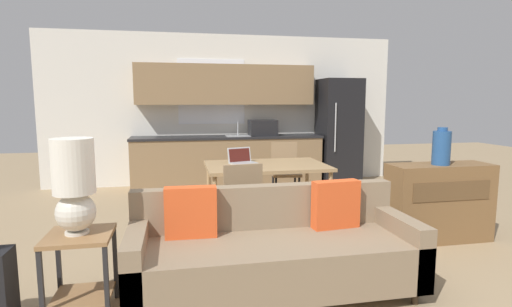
{
  "coord_description": "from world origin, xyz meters",
  "views": [
    {
      "loc": [
        -0.9,
        -2.7,
        1.52
      ],
      "look_at": [
        -0.05,
        1.5,
        0.95
      ],
      "focal_mm": 28.0,
      "sensor_mm": 36.0,
      "label": 1
    }
  ],
  "objects_px": {
    "dining_table": "(266,169)",
    "side_table": "(81,261)",
    "refrigerator": "(338,131)",
    "vase": "(441,147)",
    "dining_chair_far_right": "(285,169)",
    "laptop": "(242,160)",
    "table_lamp": "(74,185)",
    "credenza": "(439,202)",
    "couch": "(273,251)",
    "dining_chair_near_left": "(240,200)"
  },
  "relations": [
    {
      "from": "dining_table",
      "to": "vase",
      "type": "bearing_deg",
      "value": -34.25
    },
    {
      "from": "couch",
      "to": "table_lamp",
      "type": "height_order",
      "value": "table_lamp"
    },
    {
      "from": "dining_chair_near_left",
      "to": "dining_chair_far_right",
      "type": "distance_m",
      "value": 1.98
    },
    {
      "from": "vase",
      "to": "dining_chair_near_left",
      "type": "relative_size",
      "value": 0.45
    },
    {
      "from": "dining_table",
      "to": "side_table",
      "type": "height_order",
      "value": "dining_table"
    },
    {
      "from": "couch",
      "to": "dining_chair_near_left",
      "type": "relative_size",
      "value": 2.47
    },
    {
      "from": "refrigerator",
      "to": "laptop",
      "type": "bearing_deg",
      "value": -137.63
    },
    {
      "from": "dining_chair_far_right",
      "to": "table_lamp",
      "type": "bearing_deg",
      "value": -122.53
    },
    {
      "from": "dining_chair_far_right",
      "to": "laptop",
      "type": "height_order",
      "value": "laptop"
    },
    {
      "from": "side_table",
      "to": "dining_chair_far_right",
      "type": "relative_size",
      "value": 0.67
    },
    {
      "from": "couch",
      "to": "laptop",
      "type": "height_order",
      "value": "laptop"
    },
    {
      "from": "side_table",
      "to": "credenza",
      "type": "xyz_separation_m",
      "value": [
        3.47,
        0.87,
        0.03
      ]
    },
    {
      "from": "dining_chair_near_left",
      "to": "dining_chair_far_right",
      "type": "height_order",
      "value": "same"
    },
    {
      "from": "credenza",
      "to": "dining_chair_far_right",
      "type": "relative_size",
      "value": 1.25
    },
    {
      "from": "credenza",
      "to": "dining_chair_far_right",
      "type": "distance_m",
      "value": 2.29
    },
    {
      "from": "refrigerator",
      "to": "dining_table",
      "type": "bearing_deg",
      "value": -131.51
    },
    {
      "from": "laptop",
      "to": "dining_chair_far_right",
      "type": "bearing_deg",
      "value": 26.08
    },
    {
      "from": "dining_chair_near_left",
      "to": "laptop",
      "type": "distance_m",
      "value": 1.06
    },
    {
      "from": "dining_table",
      "to": "laptop",
      "type": "xyz_separation_m",
      "value": [
        -0.29,
        0.14,
        0.11
      ]
    },
    {
      "from": "dining_table",
      "to": "refrigerator",
      "type": "bearing_deg",
      "value": 48.49
    },
    {
      "from": "vase",
      "to": "dining_chair_far_right",
      "type": "height_order",
      "value": "vase"
    },
    {
      "from": "couch",
      "to": "credenza",
      "type": "distance_m",
      "value": 2.22
    },
    {
      "from": "couch",
      "to": "dining_chair_near_left",
      "type": "xyz_separation_m",
      "value": [
        -0.1,
        1.04,
        0.16
      ]
    },
    {
      "from": "dining_table",
      "to": "dining_chair_near_left",
      "type": "distance_m",
      "value": 1.0
    },
    {
      "from": "refrigerator",
      "to": "credenza",
      "type": "height_order",
      "value": "refrigerator"
    },
    {
      "from": "credenza",
      "to": "vase",
      "type": "height_order",
      "value": "vase"
    },
    {
      "from": "dining_table",
      "to": "dining_chair_near_left",
      "type": "xyz_separation_m",
      "value": [
        -0.47,
        -0.87,
        -0.17
      ]
    },
    {
      "from": "dining_table",
      "to": "dining_chair_far_right",
      "type": "height_order",
      "value": "dining_chair_far_right"
    },
    {
      "from": "laptop",
      "to": "refrigerator",
      "type": "bearing_deg",
      "value": 25.67
    },
    {
      "from": "refrigerator",
      "to": "vase",
      "type": "distance_m",
      "value": 3.23
    },
    {
      "from": "credenza",
      "to": "vase",
      "type": "xyz_separation_m",
      "value": [
        -0.03,
        -0.03,
        0.61
      ]
    },
    {
      "from": "refrigerator",
      "to": "table_lamp",
      "type": "relative_size",
      "value": 2.85
    },
    {
      "from": "side_table",
      "to": "table_lamp",
      "type": "distance_m",
      "value": 0.55
    },
    {
      "from": "credenza",
      "to": "couch",
      "type": "bearing_deg",
      "value": -158.31
    },
    {
      "from": "dining_chair_far_right",
      "to": "credenza",
      "type": "bearing_deg",
      "value": -51.95
    },
    {
      "from": "refrigerator",
      "to": "credenza",
      "type": "distance_m",
      "value": 3.24
    },
    {
      "from": "vase",
      "to": "laptop",
      "type": "bearing_deg",
      "value": 146.96
    },
    {
      "from": "vase",
      "to": "dining_chair_far_right",
      "type": "relative_size",
      "value": 0.45
    },
    {
      "from": "refrigerator",
      "to": "side_table",
      "type": "bearing_deg",
      "value": -131.93
    },
    {
      "from": "dining_table",
      "to": "dining_chair_far_right",
      "type": "distance_m",
      "value": 1.0
    },
    {
      "from": "vase",
      "to": "dining_chair_far_right",
      "type": "xyz_separation_m",
      "value": [
        -1.16,
        1.98,
        -0.53
      ]
    },
    {
      "from": "credenza",
      "to": "vase",
      "type": "bearing_deg",
      "value": -134.08
    },
    {
      "from": "dining_chair_far_right",
      "to": "side_table",
      "type": "bearing_deg",
      "value": -122.27
    },
    {
      "from": "table_lamp",
      "to": "dining_chair_near_left",
      "type": "xyz_separation_m",
      "value": [
        1.33,
        1.09,
        -0.44
      ]
    },
    {
      "from": "refrigerator",
      "to": "side_table",
      "type": "xyz_separation_m",
      "value": [
        -3.65,
        -4.06,
        -0.56
      ]
    },
    {
      "from": "side_table",
      "to": "credenza",
      "type": "distance_m",
      "value": 3.58
    },
    {
      "from": "dining_chair_near_left",
      "to": "credenza",
      "type": "bearing_deg",
      "value": 168.41
    },
    {
      "from": "dining_table",
      "to": "vase",
      "type": "distance_m",
      "value": 2.03
    },
    {
      "from": "couch",
      "to": "dining_chair_far_right",
      "type": "xyz_separation_m",
      "value": [
        0.87,
        2.77,
        0.16
      ]
    },
    {
      "from": "vase",
      "to": "dining_chair_far_right",
      "type": "bearing_deg",
      "value": 120.29
    }
  ]
}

